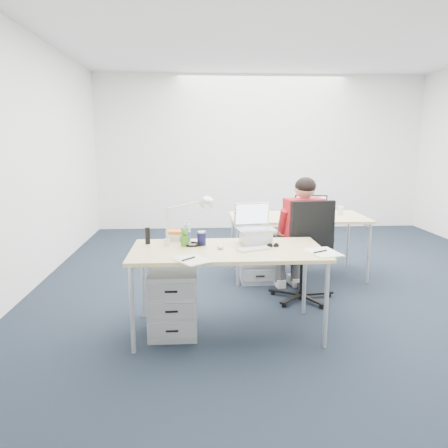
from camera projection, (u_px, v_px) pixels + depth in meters
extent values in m
plane|color=black|center=(304.00, 288.00, 4.86)|extent=(7.00, 7.00, 0.00)
cube|color=white|center=(261.00, 153.00, 8.03)|extent=(6.00, 0.02, 2.80)
cube|color=white|center=(17.00, 162.00, 4.42)|extent=(0.02, 7.00, 2.80)
cube|color=white|center=(313.00, 20.00, 4.34)|extent=(6.00, 7.00, 0.01)
cube|color=#D5BD7B|center=(227.00, 250.00, 3.63)|extent=(1.60, 0.80, 0.03)
cylinder|color=#B7BABC|center=(132.00, 310.00, 3.31)|extent=(0.04, 0.04, 0.70)
cylinder|color=#B7BABC|center=(326.00, 305.00, 3.40)|extent=(0.04, 0.04, 0.70)
cylinder|color=#B7BABC|center=(143.00, 281.00, 4.00)|extent=(0.04, 0.04, 0.70)
cylinder|color=#B7BABC|center=(305.00, 278.00, 4.09)|extent=(0.04, 0.04, 0.70)
cube|color=#D5BD7B|center=(298.00, 217.00, 5.21)|extent=(1.60, 0.80, 0.03)
cylinder|color=#B7BABC|center=(238.00, 256.00, 4.89)|extent=(0.04, 0.04, 0.70)
cylinder|color=#B7BABC|center=(369.00, 253.00, 4.98)|extent=(0.04, 0.04, 0.70)
cylinder|color=#B7BABC|center=(233.00, 241.00, 5.57)|extent=(0.04, 0.04, 0.70)
cylinder|color=#B7BABC|center=(348.00, 240.00, 5.66)|extent=(0.04, 0.04, 0.70)
cylinder|color=black|center=(302.00, 275.00, 4.49)|extent=(0.05, 0.05, 0.41)
cube|color=black|center=(303.00, 255.00, 4.45)|extent=(0.51, 0.51, 0.07)
cube|color=black|center=(313.00, 228.00, 4.17)|extent=(0.43, 0.11, 0.51)
cube|color=red|center=(304.00, 225.00, 4.40)|extent=(0.41, 0.26, 0.53)
sphere|color=tan|center=(305.00, 188.00, 4.33)|extent=(0.20, 0.20, 0.20)
cube|color=#A3A5A8|center=(173.00, 301.00, 3.71)|extent=(0.40, 0.50, 0.55)
cube|color=#A3A5A8|center=(257.00, 257.00, 5.12)|extent=(0.40, 0.50, 0.55)
cube|color=white|center=(254.00, 249.00, 3.60)|extent=(0.30, 0.21, 0.01)
ellipsoid|color=white|center=(220.00, 247.00, 3.63)|extent=(0.07, 0.10, 0.03)
cylinder|color=#13133D|center=(201.00, 238.00, 3.74)|extent=(0.10, 0.10, 0.12)
cylinder|color=silver|center=(187.00, 233.00, 3.77)|extent=(0.07, 0.07, 0.20)
cube|color=silver|center=(177.00, 235.00, 3.94)|extent=(0.20, 0.15, 0.09)
cube|color=black|center=(147.00, 236.00, 3.78)|extent=(0.04, 0.04, 0.15)
cube|color=#FAFF93|center=(191.00, 260.00, 3.27)|extent=(0.31, 0.34, 0.01)
cube|color=#FAFF93|center=(323.00, 253.00, 3.48)|extent=(0.28, 0.34, 0.01)
cylinder|color=white|center=(340.00, 211.00, 5.29)|extent=(0.09, 0.09, 0.10)
cube|color=white|center=(241.00, 214.00, 5.34)|extent=(0.26, 0.34, 0.01)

